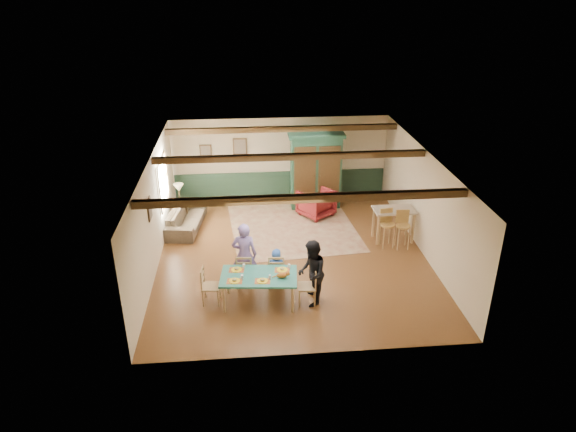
{
  "coord_description": "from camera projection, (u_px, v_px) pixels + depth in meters",
  "views": [
    {
      "loc": [
        -1.2,
        -11.95,
        6.76
      ],
      "look_at": [
        -0.11,
        -0.02,
        1.15
      ],
      "focal_mm": 32.0,
      "sensor_mm": 36.0,
      "label": 1
    }
  ],
  "objects": [
    {
      "name": "wall_back",
      "position": [
        280.0,
        158.0,
        16.78
      ],
      "size": [
        7.0,
        0.02,
        2.7
      ],
      "primitive_type": "cube",
      "color": "beige",
      "rests_on": "floor"
    },
    {
      "name": "cat",
      "position": [
        282.0,
        275.0,
        11.3
      ],
      "size": [
        0.35,
        0.16,
        0.17
      ],
      "primitive_type": null,
      "rotation": [
        0.0,
        0.0,
        -0.09
      ],
      "color": "#BA6420",
      "rests_on": "dining_table"
    },
    {
      "name": "area_rug",
      "position": [
        291.0,
        224.0,
        15.42
      ],
      "size": [
        3.92,
        4.53,
        0.01
      ],
      "primitive_type": "cube",
      "rotation": [
        0.0,
        0.0,
        0.09
      ],
      "color": "#BEB28A",
      "rests_on": "floor"
    },
    {
      "name": "dining_chair_end_right",
      "position": [
        307.0,
        286.0,
        11.53
      ],
      "size": [
        0.45,
        0.43,
        0.9
      ],
      "primitive_type": null,
      "rotation": [
        0.0,
        0.0,
        -1.66
      ],
      "color": "#A07D50",
      "rests_on": "floor"
    },
    {
      "name": "picture_left_wall",
      "position": [
        150.0,
        209.0,
        12.17
      ],
      "size": [
        0.04,
        0.42,
        0.52
      ],
      "primitive_type": null,
      "color": "#80725D",
      "rests_on": "wall_left"
    },
    {
      "name": "place_setting_far_left",
      "position": [
        236.0,
        268.0,
        11.62
      ],
      "size": [
        0.4,
        0.32,
        0.11
      ],
      "primitive_type": null,
      "rotation": [
        0.0,
        0.0,
        -0.09
      ],
      "color": "yellow",
      "rests_on": "dining_table"
    },
    {
      "name": "ceiling",
      "position": [
        293.0,
        158.0,
        12.6
      ],
      "size": [
        7.0,
        8.0,
        0.02
      ],
      "primitive_type": "cube",
      "color": "white",
      "rests_on": "wall_back"
    },
    {
      "name": "place_setting_near_left",
      "position": [
        234.0,
        279.0,
        11.19
      ],
      "size": [
        0.4,
        0.32,
        0.11
      ],
      "primitive_type": null,
      "rotation": [
        0.0,
        0.0,
        -0.09
      ],
      "color": "yellow",
      "rests_on": "dining_table"
    },
    {
      "name": "person_man",
      "position": [
        244.0,
        255.0,
        12.06
      ],
      "size": [
        0.63,
        0.44,
        1.63
      ],
      "primitive_type": "imported",
      "rotation": [
        0.0,
        0.0,
        3.05
      ],
      "color": "#7861A7",
      "rests_on": "floor"
    },
    {
      "name": "ceiling_beam_mid",
      "position": [
        291.0,
        157.0,
        12.99
      ],
      "size": [
        6.95,
        0.16,
        0.16
      ],
      "primitive_type": "cube",
      "color": "black",
      "rests_on": "ceiling"
    },
    {
      "name": "person_woman",
      "position": [
        312.0,
        273.0,
        11.39
      ],
      "size": [
        0.66,
        0.81,
        1.55
      ],
      "primitive_type": "imported",
      "rotation": [
        0.0,
        0.0,
        -1.66
      ],
      "color": "black",
      "rests_on": "floor"
    },
    {
      "name": "table_lamp",
      "position": [
        179.0,
        192.0,
        15.42
      ],
      "size": [
        0.32,
        0.32,
        0.54
      ],
      "primitive_type": null,
      "rotation": [
        0.0,
        0.0,
        0.07
      ],
      "color": "beige",
      "rests_on": "end_table"
    },
    {
      "name": "bar_stool_left",
      "position": [
        387.0,
        229.0,
        13.91
      ],
      "size": [
        0.43,
        0.46,
        1.08
      ],
      "primitive_type": null,
      "rotation": [
        0.0,
        0.0,
        0.11
      ],
      "color": "#A78141",
      "rests_on": "floor"
    },
    {
      "name": "place_setting_far_right",
      "position": [
        282.0,
        268.0,
        11.61
      ],
      "size": [
        0.4,
        0.32,
        0.11
      ],
      "primitive_type": null,
      "rotation": [
        0.0,
        0.0,
        -0.09
      ],
      "color": "yellow",
      "rests_on": "dining_table"
    },
    {
      "name": "dining_chair_end_left",
      "position": [
        211.0,
        285.0,
        11.54
      ],
      "size": [
        0.45,
        0.43,
        0.9
      ],
      "primitive_type": null,
      "rotation": [
        0.0,
        0.0,
        1.48
      ],
      "color": "#A07D50",
      "rests_on": "floor"
    },
    {
      "name": "dining_chair_far_right",
      "position": [
        277.0,
        270.0,
        12.15
      ],
      "size": [
        0.43,
        0.45,
        0.9
      ],
      "primitive_type": null,
      "rotation": [
        0.0,
        0.0,
        3.05
      ],
      "color": "#A07D50",
      "rests_on": "floor"
    },
    {
      "name": "picture_back_b",
      "position": [
        206.0,
        152.0,
        16.42
      ],
      "size": [
        0.38,
        0.04,
        0.48
      ],
      "primitive_type": null,
      "color": "#80725D",
      "rests_on": "wall_back"
    },
    {
      "name": "dining_table",
      "position": [
        259.0,
        289.0,
        11.57
      ],
      "size": [
        1.78,
        1.1,
        0.71
      ],
      "primitive_type": null,
      "rotation": [
        0.0,
        0.0,
        -0.09
      ],
      "color": "#21695D",
      "rests_on": "floor"
    },
    {
      "name": "end_table",
      "position": [
        181.0,
        210.0,
        15.66
      ],
      "size": [
        0.5,
        0.5,
        0.59
      ],
      "primitive_type": null,
      "rotation": [
        0.0,
        0.0,
        0.04
      ],
      "color": "black",
      "rests_on": "floor"
    },
    {
      "name": "window_left",
      "position": [
        163.0,
        182.0,
        14.33
      ],
      "size": [
        0.06,
        1.6,
        1.3
      ],
      "primitive_type": null,
      "color": "white",
      "rests_on": "wall_left"
    },
    {
      "name": "ceiling_beam_front",
      "position": [
        304.0,
        198.0,
        10.56
      ],
      "size": [
        6.95,
        0.16,
        0.16
      ],
      "primitive_type": "cube",
      "color": "black",
      "rests_on": "ceiling"
    },
    {
      "name": "wall_left",
      "position": [
        154.0,
        214.0,
        12.88
      ],
      "size": [
        0.02,
        8.0,
        2.7
      ],
      "primitive_type": "cube",
      "color": "beige",
      "rests_on": "floor"
    },
    {
      "name": "counter_table",
      "position": [
        393.0,
        225.0,
        14.3
      ],
      "size": [
        1.14,
        0.67,
        0.94
      ],
      "primitive_type": null,
      "rotation": [
        0.0,
        0.0,
        0.01
      ],
      "color": "beige",
      "rests_on": "floor"
    },
    {
      "name": "place_setting_near_center",
      "position": [
        262.0,
        279.0,
        11.19
      ],
      "size": [
        0.4,
        0.32,
        0.11
      ],
      "primitive_type": null,
      "rotation": [
        0.0,
        0.0,
        -0.09
      ],
      "color": "yellow",
      "rests_on": "dining_table"
    },
    {
      "name": "sofa",
      "position": [
        186.0,
        218.0,
        15.07
      ],
      "size": [
        1.09,
        2.19,
        0.61
      ],
      "primitive_type": "imported",
      "rotation": [
        0.0,
        0.0,
        1.44
      ],
      "color": "#413628",
      "rests_on": "floor"
    },
    {
      "name": "ceiling_beam_back",
      "position": [
        283.0,
        129.0,
        15.34
      ],
      "size": [
        6.95,
        0.16,
        0.16
      ],
      "primitive_type": "cube",
      "color": "black",
      "rests_on": "ceiling"
    },
    {
      "name": "wall_right",
      "position": [
        425.0,
        203.0,
        13.46
      ],
      "size": [
        0.02,
        8.0,
        2.7
      ],
      "primitive_type": "cube",
      "color": "beige",
      "rests_on": "floor"
    },
    {
      "name": "picture_back_a",
      "position": [
        240.0,
        147.0,
        16.45
      ],
      "size": [
        0.45,
        0.04,
        0.55
      ],
      "primitive_type": null,
      "color": "#80725D",
      "rests_on": "wall_back"
    },
    {
      "name": "dining_chair_far_left",
      "position": [
        245.0,
        270.0,
        12.15
      ],
      "size": [
        0.43,
        0.45,
        0.9
      ],
      "primitive_type": null,
      "rotation": [
        0.0,
        0.0,
        3.05
      ],
      "color": "#A07D50",
      "rests_on": "floor"
    },
    {
      "name": "wainscot_back",
      "position": [
        281.0,
        184.0,
        17.14
      ],
      "size": [
        6.95,
        0.03,
        0.9
      ],
      "primitive_type": "cube",
      "color": "#1B3123",
      "rests_on": "floor"
    },
    {
      "name": "armchair",
      "position": [
        316.0,
        203.0,
        15.8
      ],
      "size": [
        1.29,
        1.29,
        0.85
      ],
      "primitive_type": "imported",
      "rotation": [
        0.0,
        0.0,
        -2.51
      ],
      "color": "#521015",
      "rests_on": "floor"
    },
    {
      "name": "armoire",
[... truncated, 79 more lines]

